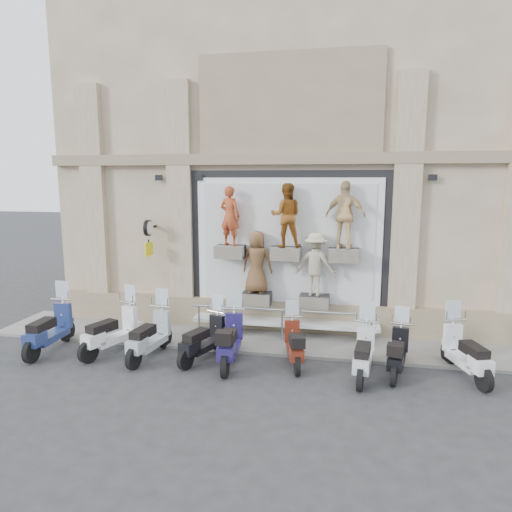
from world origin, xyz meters
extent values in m
plane|color=#2E2E31|center=(0.00, 0.00, 0.00)|extent=(90.00, 90.00, 0.00)
cube|color=gray|center=(0.00, 2.10, 0.04)|extent=(16.00, 2.20, 0.08)
cube|color=black|center=(0.00, 2.96, 2.40)|extent=(5.60, 0.10, 4.30)
cube|color=white|center=(0.00, 2.90, 2.40)|extent=(5.10, 0.06, 3.90)
cube|color=white|center=(0.00, 2.86, 2.40)|extent=(4.70, 0.04, 3.60)
cube|color=white|center=(0.00, 2.55, 0.42)|extent=(5.10, 0.75, 0.10)
cube|color=#28282B|center=(-1.55, 2.59, 2.33)|extent=(0.80, 0.50, 0.35)
imported|color=#BF4926|center=(-1.55, 2.59, 3.31)|extent=(0.68, 0.55, 1.63)
cube|color=#28282B|center=(0.00, 2.59, 2.33)|extent=(0.80, 0.50, 0.35)
imported|color=brown|center=(0.00, 2.59, 3.35)|extent=(0.92, 0.76, 1.71)
cube|color=#28282B|center=(1.55, 2.59, 2.33)|extent=(0.80, 0.50, 0.35)
imported|color=#D8B87E|center=(1.55, 2.59, 3.39)|extent=(1.11, 0.67, 1.77)
cube|color=#28282B|center=(-0.80, 2.59, 1.02)|extent=(0.80, 0.50, 0.35)
imported|color=brown|center=(-0.80, 2.59, 2.06)|extent=(0.88, 0.61, 1.72)
cube|color=#28282B|center=(0.80, 2.59, 1.02)|extent=(0.80, 0.50, 0.35)
imported|color=beige|center=(0.80, 2.59, 2.06)|extent=(1.18, 0.77, 1.72)
cube|color=black|center=(-3.90, 2.72, 2.95)|extent=(0.06, 0.56, 0.06)
cylinder|color=black|center=(-3.90, 2.45, 2.95)|extent=(0.10, 0.46, 0.46)
cube|color=yellow|center=(-3.90, 2.45, 2.35)|extent=(0.04, 0.50, 0.38)
camera|label=1|loc=(1.57, -9.52, 4.31)|focal=32.00mm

